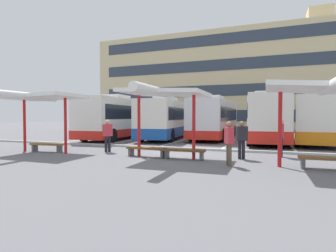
% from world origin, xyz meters
% --- Properties ---
extents(ground_plane, '(160.00, 160.00, 0.00)m').
position_xyz_m(ground_plane, '(0.00, 0.00, 0.00)').
color(ground_plane, slate).
extents(terminal_building, '(44.81, 10.78, 17.35)m').
position_xyz_m(terminal_building, '(0.05, 31.79, 7.31)').
color(terminal_building, '#D1BC8C').
rests_on(terminal_building, ground).
extents(coach_bus_0, '(3.27, 12.15, 3.62)m').
position_xyz_m(coach_bus_0, '(-7.47, 8.43, 1.70)').
color(coach_bus_0, silver).
rests_on(coach_bus_0, ground).
extents(coach_bus_1, '(3.56, 11.28, 3.44)m').
position_xyz_m(coach_bus_1, '(-3.61, 9.36, 1.58)').
color(coach_bus_1, silver).
rests_on(coach_bus_1, ground).
extents(coach_bus_2, '(2.56, 10.42, 3.50)m').
position_xyz_m(coach_bus_2, '(0.16, 10.46, 1.64)').
color(coach_bus_2, silver).
rests_on(coach_bus_2, ground).
extents(coach_bus_3, '(3.29, 11.94, 3.60)m').
position_xyz_m(coach_bus_3, '(4.05, 9.47, 1.67)').
color(coach_bus_3, silver).
rests_on(coach_bus_3, ground).
extents(coach_bus_4, '(3.66, 11.33, 3.45)m').
position_xyz_m(coach_bus_4, '(7.60, 9.46, 1.59)').
color(coach_bus_4, silver).
rests_on(coach_bus_4, ground).
extents(lane_stripe_0, '(0.16, 14.00, 0.01)m').
position_xyz_m(lane_stripe_0, '(-9.59, 9.43, 0.00)').
color(lane_stripe_0, white).
rests_on(lane_stripe_0, ground).
extents(lane_stripe_1, '(0.16, 14.00, 0.01)m').
position_xyz_m(lane_stripe_1, '(-5.75, 9.43, 0.00)').
color(lane_stripe_1, white).
rests_on(lane_stripe_1, ground).
extents(lane_stripe_2, '(0.16, 14.00, 0.01)m').
position_xyz_m(lane_stripe_2, '(-1.92, 9.43, 0.00)').
color(lane_stripe_2, white).
rests_on(lane_stripe_2, ground).
extents(lane_stripe_3, '(0.16, 14.00, 0.01)m').
position_xyz_m(lane_stripe_3, '(1.92, 9.43, 0.00)').
color(lane_stripe_3, white).
rests_on(lane_stripe_3, ground).
extents(lane_stripe_4, '(0.16, 14.00, 0.01)m').
position_xyz_m(lane_stripe_4, '(5.75, 9.43, 0.00)').
color(lane_stripe_4, white).
rests_on(lane_stripe_4, ground).
extents(waiting_shelter_0, '(3.72, 4.24, 3.00)m').
position_xyz_m(waiting_shelter_0, '(-6.46, -1.93, 2.76)').
color(waiting_shelter_0, red).
rests_on(waiting_shelter_0, ground).
extents(bench_0, '(1.84, 0.62, 0.45)m').
position_xyz_m(bench_0, '(-6.46, -1.52, 0.34)').
color(bench_0, brown).
rests_on(bench_0, ground).
extents(waiting_shelter_1, '(3.60, 4.46, 3.05)m').
position_xyz_m(waiting_shelter_1, '(0.08, -1.56, 2.81)').
color(waiting_shelter_1, red).
rests_on(waiting_shelter_1, ground).
extents(bench_1, '(2.01, 0.59, 0.45)m').
position_xyz_m(bench_1, '(-0.82, -1.32, 0.34)').
color(bench_1, brown).
rests_on(bench_1, ground).
extents(bench_2, '(1.85, 0.47, 0.45)m').
position_xyz_m(bench_2, '(0.98, -1.41, 0.34)').
color(bench_2, brown).
rests_on(bench_2, ground).
extents(waiting_shelter_2, '(3.85, 4.67, 3.01)m').
position_xyz_m(waiting_shelter_2, '(6.18, -2.14, 2.73)').
color(waiting_shelter_2, red).
rests_on(waiting_shelter_2, ground).
extents(bench_3, '(1.64, 0.45, 0.45)m').
position_xyz_m(bench_3, '(6.18, -1.92, 0.33)').
color(bench_3, brown).
rests_on(bench_3, ground).
extents(platform_kerb, '(44.00, 0.24, 0.12)m').
position_xyz_m(platform_kerb, '(0.00, 1.95, 0.06)').
color(platform_kerb, '#ADADA8').
rests_on(platform_kerb, ground).
extents(waiting_passenger_0, '(0.52, 0.41, 1.64)m').
position_xyz_m(waiting_passenger_0, '(3.29, -0.49, 0.94)').
color(waiting_passenger_0, black).
rests_on(waiting_passenger_0, ground).
extents(waiting_passenger_1, '(0.41, 0.53, 1.66)m').
position_xyz_m(waiting_passenger_1, '(3.00, -2.29, 0.96)').
color(waiting_passenger_1, brown).
rests_on(waiting_passenger_1, ground).
extents(waiting_passenger_2, '(0.50, 0.50, 1.68)m').
position_xyz_m(waiting_passenger_2, '(-3.43, -0.49, 0.97)').
color(waiting_passenger_2, black).
rests_on(waiting_passenger_2, ground).
extents(waiting_passenger_3, '(0.24, 0.51, 1.74)m').
position_xyz_m(waiting_passenger_3, '(4.92, 0.80, 1.02)').
color(waiting_passenger_3, black).
rests_on(waiting_passenger_3, ground).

